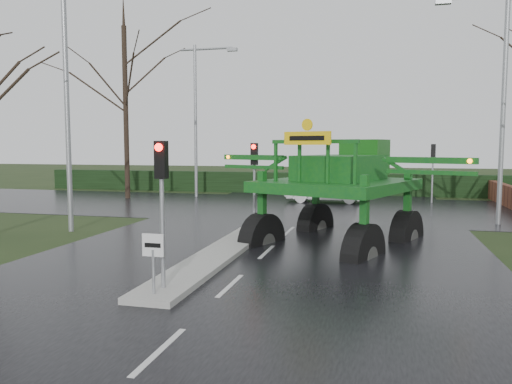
% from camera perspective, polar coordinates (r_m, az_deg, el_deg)
% --- Properties ---
extents(ground, '(140.00, 140.00, 0.00)m').
position_cam_1_polar(ground, '(12.37, -2.95, -10.73)').
color(ground, black).
rests_on(ground, ground).
extents(road_main, '(14.00, 80.00, 0.02)m').
position_cam_1_polar(road_main, '(21.91, 4.73, -3.67)').
color(road_main, black).
rests_on(road_main, ground).
extents(road_cross, '(80.00, 12.00, 0.02)m').
position_cam_1_polar(road_cross, '(27.79, 6.74, -1.79)').
color(road_cross, black).
rests_on(road_cross, ground).
extents(median_island, '(1.20, 10.00, 0.16)m').
position_cam_1_polar(median_island, '(15.50, -4.32, -7.12)').
color(median_island, gray).
rests_on(median_island, ground).
extents(hedge_row, '(44.00, 0.90, 1.50)m').
position_cam_1_polar(hedge_row, '(35.63, 8.40, 0.95)').
color(hedge_row, black).
rests_on(hedge_row, ground).
extents(keep_left_sign, '(0.50, 0.07, 1.35)m').
position_cam_1_polar(keep_left_sign, '(11.22, -11.67, -6.94)').
color(keep_left_sign, gray).
rests_on(keep_left_sign, ground).
extents(traffic_signal_near, '(0.26, 0.33, 3.52)m').
position_cam_1_polar(traffic_signal_near, '(11.44, -10.74, 1.08)').
color(traffic_signal_near, gray).
rests_on(traffic_signal_near, ground).
extents(traffic_signal_mid, '(0.26, 0.33, 3.52)m').
position_cam_1_polar(traffic_signal_mid, '(19.47, -0.20, 2.87)').
color(traffic_signal_mid, gray).
rests_on(traffic_signal_mid, ground).
extents(traffic_signal_far, '(0.26, 0.33, 3.52)m').
position_cam_1_polar(traffic_signal_far, '(31.53, 19.57, 3.49)').
color(traffic_signal_far, gray).
rests_on(traffic_signal_far, ground).
extents(street_light_left_near, '(3.85, 0.30, 10.00)m').
position_cam_1_polar(street_light_left_near, '(21.09, -20.18, 11.99)').
color(street_light_left_near, gray).
rests_on(street_light_left_near, ground).
extents(street_light_right, '(3.85, 0.30, 10.00)m').
position_cam_1_polar(street_light_right, '(23.97, 25.79, 10.94)').
color(street_light_right, gray).
rests_on(street_light_right, ground).
extents(street_light_left_far, '(3.85, 0.30, 10.00)m').
position_cam_1_polar(street_light_left_far, '(33.57, -6.45, 9.66)').
color(street_light_left_far, gray).
rests_on(street_light_left_far, ground).
extents(tree_left_far, '(7.70, 7.70, 13.26)m').
position_cam_1_polar(tree_left_far, '(33.64, -14.72, 11.49)').
color(tree_left_far, black).
rests_on(tree_left_far, ground).
extents(crop_sprayer, '(8.92, 7.16, 5.34)m').
position_cam_1_polar(crop_sprayer, '(17.51, 1.18, 2.38)').
color(crop_sprayer, black).
rests_on(crop_sprayer, ground).
extents(white_sedan, '(4.92, 1.76, 1.61)m').
position_cam_1_polar(white_sedan, '(30.41, 8.06, -1.21)').
color(white_sedan, silver).
rests_on(white_sedan, ground).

